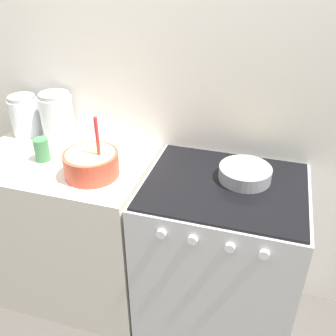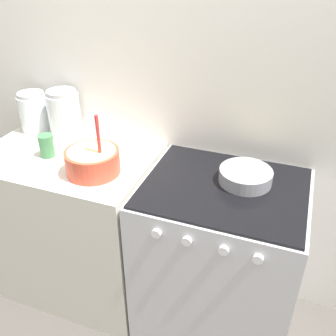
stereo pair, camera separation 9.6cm
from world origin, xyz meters
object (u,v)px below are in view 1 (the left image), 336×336
object	(u,v)px
baking_pan	(245,173)
storage_jar_left	(26,118)
mixing_bowl	(91,163)
storage_jar_middle	(58,120)
stove	(218,257)
tin_can	(42,150)

from	to	relation	value
baking_pan	storage_jar_left	world-z (taller)	storage_jar_left
storage_jar_left	mixing_bowl	bearing A→B (deg)	-28.70
storage_jar_left	storage_jar_middle	size ratio (longest dim) A/B	0.86
storage_jar_middle	stove	bearing A→B (deg)	-11.72
baking_pan	storage_jar_left	distance (m)	1.22
storage_jar_middle	mixing_bowl	bearing A→B (deg)	-41.13
baking_pan	storage_jar_left	size ratio (longest dim) A/B	1.07
mixing_bowl	storage_jar_middle	xyz separation A→B (m)	(-0.34, 0.30, 0.04)
stove	baking_pan	distance (m)	0.49
baking_pan	storage_jar_middle	distance (m)	1.02
mixing_bowl	storage_jar_left	xyz separation A→B (m)	(-0.54, 0.30, 0.03)
baking_pan	storage_jar_left	xyz separation A→B (m)	(-1.21, 0.13, 0.06)
stove	tin_can	size ratio (longest dim) A/B	7.77
mixing_bowl	baking_pan	xyz separation A→B (m)	(0.67, 0.17, -0.03)
mixing_bowl	baking_pan	world-z (taller)	mixing_bowl
stove	storage_jar_middle	xyz separation A→B (m)	(-0.94, 0.19, 0.55)
stove	mixing_bowl	xyz separation A→B (m)	(-0.59, -0.10, 0.51)
stove	mixing_bowl	size ratio (longest dim) A/B	3.00
tin_can	storage_jar_left	bearing A→B (deg)	136.25
mixing_bowl	storage_jar_middle	bearing A→B (deg)	138.87
storage_jar_left	tin_can	xyz separation A→B (m)	(0.25, -0.24, -0.04)
tin_can	storage_jar_middle	bearing A→B (deg)	100.41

